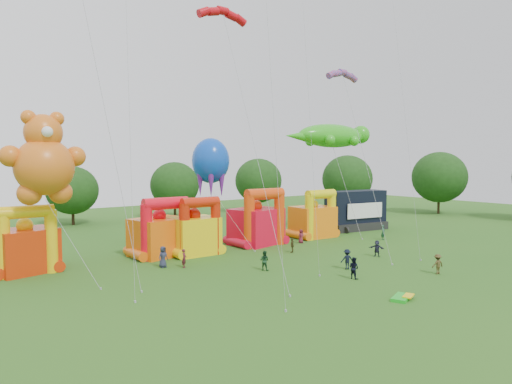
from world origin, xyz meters
TOP-DOWN VIEW (x-y plane):
  - ground at (0.00, 0.00)m, footprint 160.00×160.00m
  - tree_ring at (-1.17, 0.61)m, footprint 122.88×124.97m
  - bouncy_castle_0 at (-19.63, 28.66)m, footprint 5.48×4.77m
  - bouncy_castle_1 at (-7.05, 28.26)m, footprint 6.13×5.32m
  - bouncy_castle_2 at (-3.86, 26.71)m, footprint 4.68×3.76m
  - bouncy_castle_3 at (4.86, 27.44)m, footprint 6.48×5.66m
  - bouncy_castle_4 at (13.70, 27.21)m, footprint 5.31×4.39m
  - stage_trailer at (22.91, 28.27)m, footprint 9.33×4.61m
  - teddy_bear_kite at (-18.00, 24.54)m, footprint 6.74×8.81m
  - gecko_kite at (17.33, 27.48)m, footprint 15.03×7.93m
  - octopus_kite at (1.22, 30.56)m, footprint 4.47×9.91m
  - parafoil_kites at (-3.34, 17.09)m, footprint 31.32×12.38m
  - diamond_kites at (-1.30, 14.23)m, footprint 30.32×14.32m
  - folded_kite_bundle at (0.43, 4.28)m, footprint 2.23×1.67m
  - spectator_0 at (-9.10, 23.36)m, footprint 1.08×0.83m
  - spectator_1 at (-7.56, 22.15)m, footprint 0.72×0.74m
  - spectator_2 at (-2.23, 16.96)m, footprint 1.04×1.09m
  - spectator_3 at (4.04, 12.79)m, footprint 1.37×1.12m
  - spectator_4 at (4.98, 21.43)m, footprint 0.96×0.88m
  - spectator_5 at (10.64, 14.72)m, footprint 1.08×1.63m
  - spectator_6 at (9.48, 25.00)m, footprint 0.83×0.55m
  - spectator_7 at (19.29, 20.68)m, footprint 0.78×0.64m
  - spectator_8 at (2.00, 10.19)m, footprint 0.78×0.95m
  - spectator_9 at (9.09, 6.92)m, footprint 1.25×0.90m

SIDE VIEW (x-z plane):
  - ground at x=0.00m, z-range 0.00..0.00m
  - folded_kite_bundle at x=0.43m, z-range -0.02..0.29m
  - spectator_4 at x=4.98m, z-range 0.00..1.58m
  - spectator_6 at x=9.48m, z-range 0.00..1.66m
  - spectator_5 at x=10.64m, z-range 0.00..1.68m
  - spectator_1 at x=-7.56m, z-range 0.00..1.72m
  - spectator_9 at x=9.09m, z-range 0.00..1.75m
  - spectator_2 at x=-2.23m, z-range 0.00..1.77m
  - spectator_8 at x=2.00m, z-range 0.00..1.82m
  - spectator_3 at x=4.04m, z-range 0.00..1.84m
  - spectator_7 at x=19.29m, z-range 0.00..1.86m
  - spectator_0 at x=-9.10m, z-range 0.00..1.98m
  - bouncy_castle_0 at x=-19.63m, z-range -0.72..5.34m
  - bouncy_castle_1 at x=-7.05m, z-range -0.75..5.42m
  - bouncy_castle_2 at x=-3.86m, z-range -0.72..5.40m
  - bouncy_castle_4 at x=13.70m, z-range -0.74..5.46m
  - bouncy_castle_3 at x=4.86m, z-range -0.81..5.86m
  - stage_trailer at x=22.91m, z-range -0.10..5.52m
  - tree_ring at x=-1.17m, z-range 0.22..12.30m
  - teddy_bear_kite at x=-18.00m, z-range 0.09..14.16m
  - octopus_kite at x=1.22m, z-range 1.16..13.79m
  - parafoil_kites at x=-3.34m, z-range -1.27..23.58m
  - gecko_kite at x=17.33m, z-range 5.16..19.96m
  - diamond_kites at x=-1.30m, z-range -3.35..36.74m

